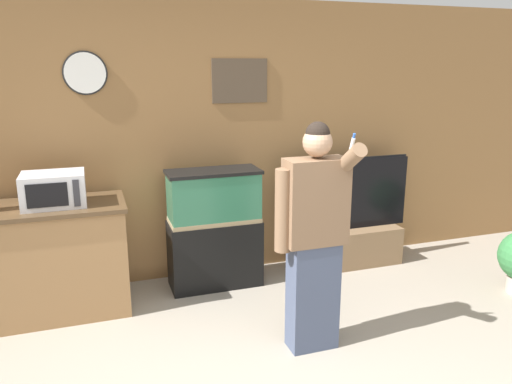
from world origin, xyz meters
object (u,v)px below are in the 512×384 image
object	(u,v)px
counter_island	(36,261)
microwave	(54,189)
aquarium_on_stand	(214,229)
person_standing	(314,236)
tv_on_stand	(346,234)

from	to	relation	value
counter_island	microwave	bearing A→B (deg)	-8.12
microwave	aquarium_on_stand	distance (m)	1.42
microwave	person_standing	world-z (taller)	person_standing
counter_island	microwave	xyz separation A→B (m)	(0.19, -0.03, 0.59)
aquarium_on_stand	person_standing	distance (m)	1.36
counter_island	tv_on_stand	xyz separation A→B (m)	(2.92, 0.14, -0.14)
aquarium_on_stand	tv_on_stand	bearing A→B (deg)	2.13
counter_island	person_standing	world-z (taller)	person_standing
microwave	tv_on_stand	xyz separation A→B (m)	(2.72, 0.17, -0.73)
counter_island	aquarium_on_stand	world-z (taller)	aquarium_on_stand
person_standing	tv_on_stand	bearing A→B (deg)	52.69
counter_island	aquarium_on_stand	bearing A→B (deg)	3.38
microwave	tv_on_stand	bearing A→B (deg)	3.56
counter_island	microwave	size ratio (longest dim) A/B	3.06
counter_island	tv_on_stand	world-z (taller)	tv_on_stand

